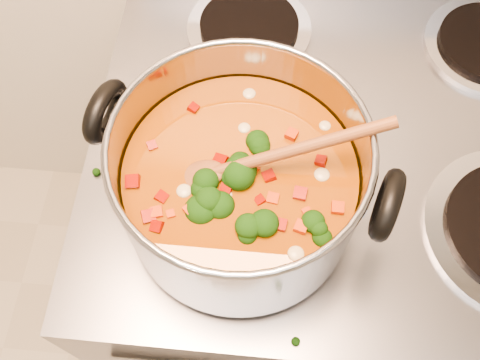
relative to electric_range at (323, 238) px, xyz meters
The scene contains 4 objects.
electric_range is the anchor object (origin of this frame).
stockpot 0.58m from the electric_range, 136.47° to the right, with size 0.34×0.28×0.17m.
wooden_spoon 0.62m from the electric_range, 135.59° to the right, with size 0.24×0.07×0.09m.
cooktop_crumbs 0.52m from the electric_range, 145.48° to the right, with size 0.29×0.23×0.01m.
Camera 1 is at (-0.07, 0.73, 1.54)m, focal length 40.00 mm.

